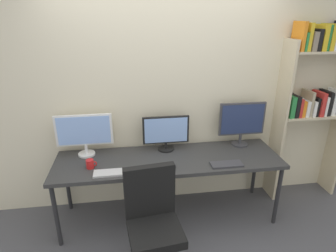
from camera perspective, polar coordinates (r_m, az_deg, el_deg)
name	(u,v)px	position (r m, az deg, el deg)	size (l,w,h in m)	color
wall_back	(163,97)	(3.20, -0.95, 5.93)	(4.78, 0.10, 2.60)	beige
desk	(169,162)	(3.05, 0.14, -7.33)	(2.38, 0.68, 0.74)	#333333
bookshelf	(314,93)	(3.65, 27.43, 6.00)	(0.83, 0.28, 2.10)	beige
office_chair	(154,233)	(2.62, -2.91, -20.75)	(0.52, 0.52, 0.99)	#2D2D33
monitor_left	(84,132)	(3.11, -16.53, -1.24)	(0.59, 0.18, 0.46)	silver
monitor_center	(166,132)	(3.12, -0.43, -1.22)	(0.51, 0.18, 0.40)	black
monitor_right	(242,121)	(3.31, 14.68, 0.92)	(0.53, 0.18, 0.51)	#38383D
keyboard_left	(115,173)	(2.80, -10.73, -9.21)	(0.40, 0.13, 0.02)	silver
keyboard_right	(227,164)	(2.95, 11.73, -7.57)	(0.32, 0.13, 0.02)	#38383D
computer_mouse	(173,165)	(2.86, 1.07, -7.95)	(0.06, 0.10, 0.03)	#38383D
coffee_mug	(90,164)	(2.93, -15.41, -7.39)	(0.11, 0.08, 0.09)	red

